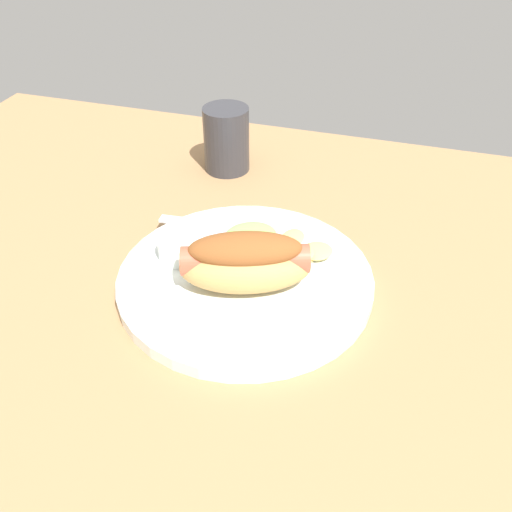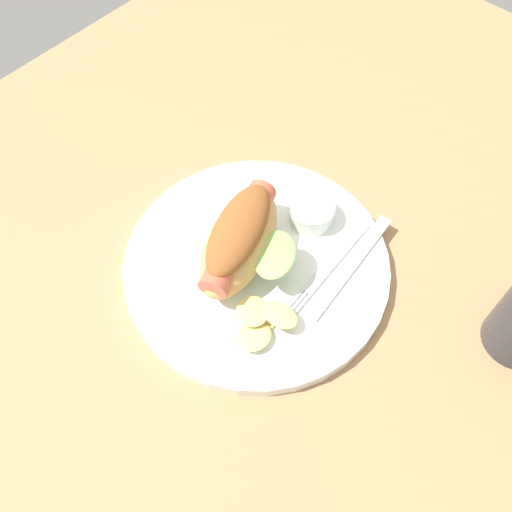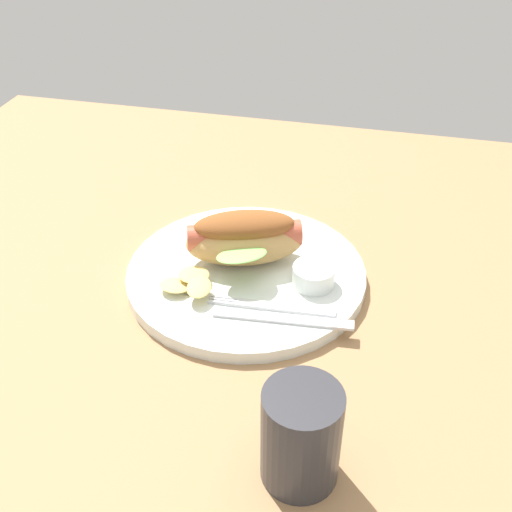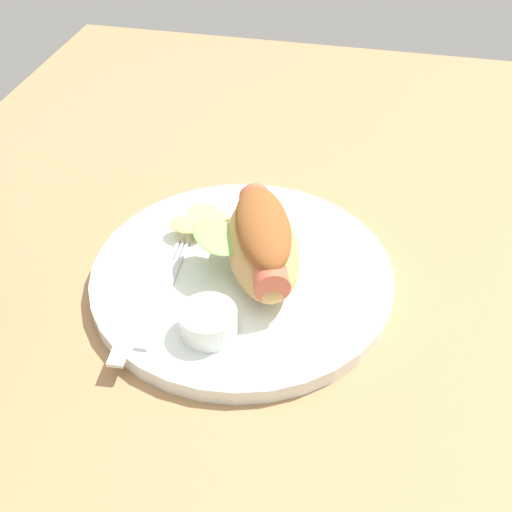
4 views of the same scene
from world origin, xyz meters
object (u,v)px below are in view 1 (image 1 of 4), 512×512
(hot_dog, at_px, (245,261))
(chips_pile, at_px, (303,250))
(fork, at_px, (224,235))
(sauce_ramekin, at_px, (179,248))
(plate, at_px, (245,280))
(knife, at_px, (218,226))
(drinking_cup, at_px, (226,139))

(hot_dog, relative_size, chips_pile, 2.28)
(hot_dog, relative_size, fork, 1.08)
(sauce_ramekin, bearing_deg, plate, -6.43)
(plate, height_order, chips_pile, chips_pile)
(plate, distance_m, sauce_ramekin, 0.09)
(knife, height_order, drinking_cup, drinking_cup)
(sauce_ramekin, distance_m, fork, 0.07)
(plate, xyz_separation_m, fork, (-0.05, 0.06, 0.01))
(chips_pile, bearing_deg, fork, 174.00)
(fork, bearing_deg, drinking_cup, 105.33)
(fork, distance_m, knife, 0.02)
(hot_dog, xyz_separation_m, sauce_ramekin, (-0.09, 0.03, -0.02))
(hot_dog, relative_size, knife, 1.01)
(sauce_ramekin, bearing_deg, drinking_cup, 96.42)
(knife, xyz_separation_m, chips_pile, (0.12, -0.03, 0.01))
(fork, xyz_separation_m, knife, (-0.01, 0.02, -0.00))
(fork, bearing_deg, knife, 125.21)
(plate, bearing_deg, drinking_cup, 113.55)
(knife, bearing_deg, chips_pile, -18.24)
(hot_dog, xyz_separation_m, chips_pile, (0.05, 0.07, -0.02))
(knife, bearing_deg, hot_dog, -59.90)
(plate, xyz_separation_m, sauce_ramekin, (-0.08, 0.01, 0.02))
(chips_pile, bearing_deg, knife, 166.36)
(hot_dog, distance_m, fork, 0.10)
(plate, relative_size, fork, 2.00)
(sauce_ramekin, bearing_deg, fork, 56.50)
(drinking_cup, bearing_deg, hot_dog, -66.71)
(hot_dog, height_order, sauce_ramekin, hot_dog)
(fork, xyz_separation_m, drinking_cup, (-0.06, 0.19, 0.03))
(knife, bearing_deg, drinking_cup, 101.23)
(plate, height_order, knife, knife)
(fork, relative_size, knife, 0.93)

